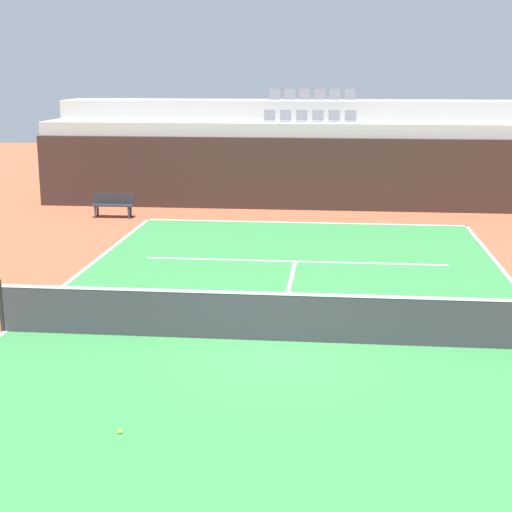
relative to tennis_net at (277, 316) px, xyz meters
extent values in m
plane|color=brown|center=(0.00, 0.00, -0.51)|extent=(80.00, 80.00, 0.00)
cube|color=#2D7238|center=(0.00, 0.00, -0.50)|extent=(11.00, 24.00, 0.01)
cube|color=white|center=(0.00, 11.95, -0.50)|extent=(11.00, 0.10, 0.00)
cube|color=white|center=(-5.45, 0.00, -0.50)|extent=(0.10, 24.00, 0.00)
cube|color=white|center=(0.00, 6.40, -0.50)|extent=(8.26, 0.10, 0.00)
cube|color=white|center=(0.00, 3.20, -0.50)|extent=(0.10, 6.40, 0.00)
cube|color=black|center=(0.00, 14.59, 0.83)|extent=(20.58, 0.30, 2.67)
cube|color=#9E9E99|center=(0.00, 15.94, 1.08)|extent=(20.58, 2.40, 3.17)
cube|color=#9E9E99|center=(0.00, 18.34, 1.44)|extent=(20.58, 2.40, 3.90)
cube|color=slate|center=(-1.56, 15.94, 2.69)|extent=(0.44, 0.44, 0.04)
cube|color=slate|center=(-1.56, 16.14, 2.91)|extent=(0.44, 0.04, 0.40)
cube|color=slate|center=(-0.93, 15.94, 2.69)|extent=(0.44, 0.44, 0.04)
cube|color=slate|center=(-0.93, 16.14, 2.91)|extent=(0.44, 0.04, 0.40)
cube|color=slate|center=(-0.31, 15.94, 2.69)|extent=(0.44, 0.44, 0.04)
cube|color=slate|center=(-0.31, 16.14, 2.91)|extent=(0.44, 0.04, 0.40)
cube|color=slate|center=(0.31, 15.94, 2.69)|extent=(0.44, 0.44, 0.04)
cube|color=slate|center=(0.31, 16.14, 2.91)|extent=(0.44, 0.04, 0.40)
cube|color=slate|center=(0.93, 15.94, 2.69)|extent=(0.44, 0.44, 0.04)
cube|color=slate|center=(0.93, 16.14, 2.91)|extent=(0.44, 0.04, 0.40)
cube|color=slate|center=(1.56, 15.94, 2.69)|extent=(0.44, 0.44, 0.04)
cube|color=slate|center=(1.56, 16.14, 2.91)|extent=(0.44, 0.04, 0.40)
cube|color=slate|center=(-1.56, 18.34, 3.41)|extent=(0.44, 0.44, 0.04)
cube|color=slate|center=(-1.56, 18.54, 3.63)|extent=(0.44, 0.04, 0.40)
cube|color=slate|center=(-0.93, 18.34, 3.41)|extent=(0.44, 0.44, 0.04)
cube|color=slate|center=(-0.93, 18.54, 3.63)|extent=(0.44, 0.04, 0.40)
cube|color=slate|center=(-0.31, 18.34, 3.41)|extent=(0.44, 0.44, 0.04)
cube|color=slate|center=(-0.31, 18.54, 3.63)|extent=(0.44, 0.04, 0.40)
cube|color=slate|center=(0.31, 18.34, 3.41)|extent=(0.44, 0.44, 0.04)
cube|color=slate|center=(0.31, 18.54, 3.63)|extent=(0.44, 0.04, 0.40)
cube|color=slate|center=(0.93, 18.34, 3.41)|extent=(0.44, 0.44, 0.04)
cube|color=slate|center=(0.93, 18.54, 3.63)|extent=(0.44, 0.04, 0.40)
cube|color=slate|center=(1.56, 18.34, 3.41)|extent=(0.44, 0.44, 0.04)
cube|color=slate|center=(1.56, 18.54, 3.63)|extent=(0.44, 0.04, 0.40)
cylinder|color=black|center=(-5.50, 0.00, 0.04)|extent=(0.08, 0.08, 1.07)
cube|color=#333338|center=(0.00, 0.00, -0.04)|extent=(10.90, 0.02, 0.92)
cube|color=white|center=(0.00, 0.00, 0.45)|extent=(10.90, 0.04, 0.05)
cube|color=#232328|center=(-6.77, 12.21, -0.06)|extent=(1.50, 0.40, 0.05)
cube|color=#232328|center=(-6.77, 12.39, 0.16)|extent=(1.50, 0.04, 0.36)
cube|color=#2D2D33|center=(-7.37, 12.07, -0.30)|extent=(0.06, 0.06, 0.42)
cube|color=#2D2D33|center=(-6.17, 12.07, -0.30)|extent=(0.06, 0.06, 0.42)
cube|color=#2D2D33|center=(-7.37, 12.35, -0.30)|extent=(0.06, 0.06, 0.42)
cube|color=#2D2D33|center=(-6.17, 12.35, -0.30)|extent=(0.06, 0.06, 0.42)
sphere|color=#CCE033|center=(-1.94, -4.13, -0.47)|extent=(0.07, 0.07, 0.07)
camera|label=1|loc=(1.05, -14.05, 4.57)|focal=54.19mm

